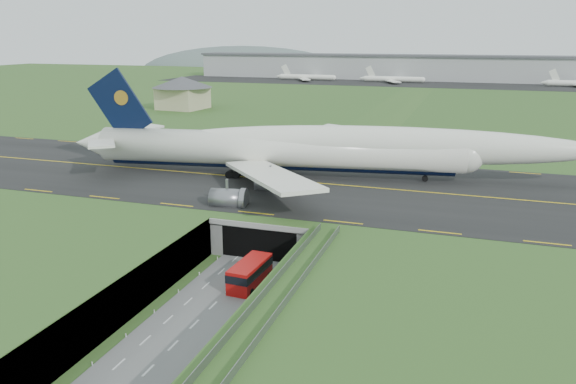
% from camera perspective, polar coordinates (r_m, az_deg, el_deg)
% --- Properties ---
extents(ground, '(900.00, 900.00, 0.00)m').
position_cam_1_polar(ground, '(79.31, -5.09, -9.05)').
color(ground, '#2A5020').
rests_on(ground, ground).
extents(airfield_deck, '(800.00, 800.00, 6.00)m').
position_cam_1_polar(airfield_deck, '(78.11, -5.14, -7.05)').
color(airfield_deck, gray).
rests_on(airfield_deck, ground).
extents(trench_road, '(12.00, 75.00, 0.20)m').
position_cam_1_polar(trench_road, '(73.15, -7.46, -11.27)').
color(trench_road, slate).
rests_on(trench_road, ground).
extents(taxiway, '(800.00, 44.00, 0.18)m').
position_cam_1_polar(taxiway, '(106.61, 1.87, 0.97)').
color(taxiway, black).
rests_on(taxiway, airfield_deck).
extents(tunnel_portal, '(17.00, 22.30, 6.00)m').
position_cam_1_polar(tunnel_portal, '(92.54, -1.03, -3.10)').
color(tunnel_portal, gray).
rests_on(tunnel_portal, ground).
extents(guideway, '(3.00, 53.00, 7.05)m').
position_cam_1_polar(guideway, '(57.36, -2.61, -13.27)').
color(guideway, '#A8A8A3').
rests_on(guideway, ground).
extents(jumbo_jet, '(103.15, 64.23, 21.49)m').
position_cam_1_polar(jumbo_jet, '(109.39, 2.71, 4.41)').
color(jumbo_jet, white).
rests_on(jumbo_jet, ground).
extents(shuttle_tram, '(3.62, 8.60, 3.42)m').
position_cam_1_polar(shuttle_tram, '(77.04, -3.89, -8.27)').
color(shuttle_tram, '#B50E0C').
rests_on(shuttle_tram, ground).
extents(service_building, '(24.66, 24.66, 12.27)m').
position_cam_1_polar(service_building, '(219.06, -10.67, 10.17)').
color(service_building, '#C5BB8E').
rests_on(service_building, ground).
extents(cargo_terminal, '(320.00, 67.00, 15.60)m').
position_cam_1_polar(cargo_terminal, '(367.00, 14.14, 12.17)').
color(cargo_terminal, '#B2B2B2').
rests_on(cargo_terminal, ground).
extents(distant_hills, '(700.00, 91.00, 60.00)m').
position_cam_1_polar(distant_hills, '(498.53, 22.78, 10.15)').
color(distant_hills, '#50605F').
rests_on(distant_hills, ground).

